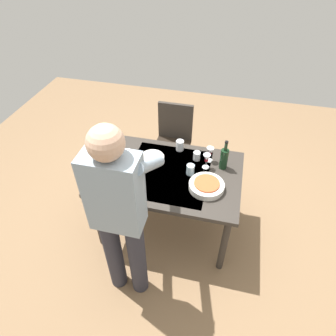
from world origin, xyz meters
TOP-DOWN VIEW (x-y plane):
  - ground_plane at (0.00, 0.00)m, footprint 6.00×6.00m
  - dining_table at (0.00, 0.00)m, footprint 1.31×0.89m
  - chair_near at (0.13, -0.83)m, footprint 0.40×0.40m
  - person_server at (0.18, 0.71)m, footprint 0.42×0.61m
  - wine_bottle at (-0.47, -0.18)m, footprint 0.07×0.07m
  - wine_glass_left at (-0.34, -0.25)m, footprint 0.07×0.07m
  - wine_glass_right at (-0.32, -0.14)m, footprint 0.07×0.07m
  - water_cup_near_left at (-0.22, -0.24)m, footprint 0.07×0.07m
  - water_cup_near_right at (-0.20, -0.03)m, footprint 0.07×0.07m
  - water_cup_far_left at (-0.04, -0.35)m, footprint 0.08×0.08m
  - serving_bowl_pasta at (-0.36, 0.12)m, footprint 0.30×0.30m
  - dinner_plate_near at (0.36, 0.08)m, footprint 0.23×0.23m
  - dinner_plate_far at (0.19, -0.16)m, footprint 0.23×0.23m
  - table_knife at (0.48, -0.15)m, footprint 0.07×0.20m

SIDE VIEW (x-z plane):
  - ground_plane at x=0.00m, z-range 0.00..0.00m
  - chair_near at x=0.13m, z-range 0.07..0.98m
  - dining_table at x=0.00m, z-range 0.29..1.04m
  - table_knife at x=0.48m, z-range 0.75..0.76m
  - dinner_plate_near at x=0.36m, z-range 0.75..0.76m
  - dinner_plate_far at x=0.19m, z-range 0.75..0.76m
  - serving_bowl_pasta at x=-0.36m, z-range 0.75..0.82m
  - water_cup_near_left at x=-0.22m, z-range 0.75..0.84m
  - water_cup_near_right at x=-0.20m, z-range 0.75..0.85m
  - water_cup_far_left at x=-0.04m, z-range 0.75..0.86m
  - wine_glass_left at x=-0.34m, z-range 0.78..0.93m
  - wine_glass_right at x=-0.32m, z-range 0.78..0.93m
  - wine_bottle at x=-0.47m, z-range 0.71..1.01m
  - person_server at x=0.18m, z-range 0.12..1.81m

